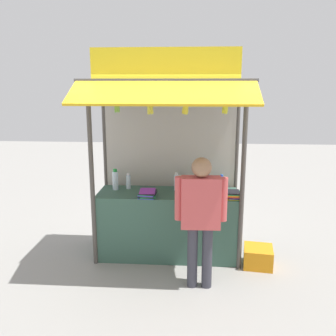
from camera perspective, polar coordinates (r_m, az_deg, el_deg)
name	(u,v)px	position (r m, az deg, el deg)	size (l,w,h in m)	color
ground_plane	(168,254)	(5.39, 0.00, -13.31)	(20.00, 20.00, 0.00)	gray
stall_counter	(168,224)	(5.20, 0.00, -8.74)	(1.93, 0.65, 0.92)	#385B4C
stall_structure	(169,137)	(4.99, 0.09, 4.86)	(2.13, 1.50, 2.80)	#4C4742
water_bottle_mid_right	(128,181)	(5.25, -6.21, -2.09)	(0.06, 0.06, 0.23)	silver
water_bottle_right	(115,180)	(5.21, -8.23, -1.87)	(0.08, 0.08, 0.30)	silver
water_bottle_back_left	(176,182)	(5.13, 1.33, -2.23)	(0.07, 0.07, 0.25)	silver
water_bottle_back_right	(221,183)	(5.18, 8.34, -2.34)	(0.06, 0.06, 0.23)	silver
water_bottle_left	(194,184)	(5.07, 4.15, -2.54)	(0.07, 0.07, 0.23)	silver
magazine_stack_mid_left	(193,196)	(4.82, 3.89, -4.34)	(0.20, 0.30, 0.06)	yellow
magazine_stack_front_left	(148,194)	(4.87, -3.22, -4.04)	(0.24, 0.30, 0.08)	blue
magazine_stack_far_right	(234,195)	(4.87, 10.21, -4.16)	(0.21, 0.25, 0.09)	green
banana_bunch_inner_left	(225,108)	(4.42, 8.90, 9.19)	(0.08, 0.08, 0.28)	#332D23
banana_bunch_leftmost	(150,108)	(4.43, -2.84, 9.39)	(0.10, 0.11, 0.29)	#332D23
banana_bunch_inner_right	(117,107)	(4.49, -7.98, 9.41)	(0.09, 0.09, 0.27)	#332D23
banana_bunch_rightmost	(185,109)	(4.40, 2.75, 9.23)	(0.10, 0.09, 0.29)	#332D23
vendor_person	(201,211)	(4.26, 5.13, -6.73)	(0.60, 0.23, 1.59)	#383842
plastic_crate	(258,257)	(5.18, 13.89, -13.29)	(0.37, 0.37, 0.26)	orange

